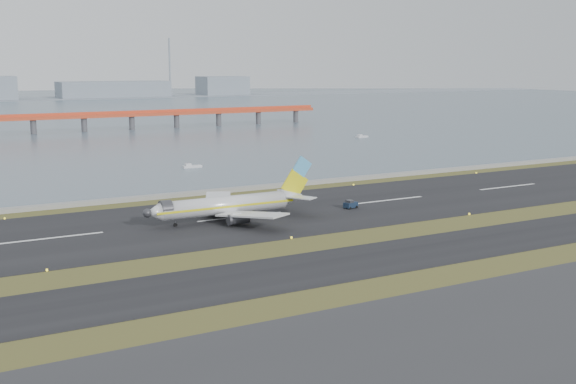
# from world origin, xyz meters

# --- Properties ---
(ground) EXTENTS (1000.00, 1000.00, 0.00)m
(ground) POSITION_xyz_m (0.00, 0.00, 0.00)
(ground) COLOR #394719
(ground) RESTS_ON ground
(apron_strip) EXTENTS (1000.00, 50.00, 0.10)m
(apron_strip) POSITION_xyz_m (0.00, -55.00, 0.05)
(apron_strip) COLOR #2E2E30
(apron_strip) RESTS_ON ground
(taxiway_strip) EXTENTS (1000.00, 18.00, 0.10)m
(taxiway_strip) POSITION_xyz_m (0.00, -12.00, 0.05)
(taxiway_strip) COLOR black
(taxiway_strip) RESTS_ON ground
(runway_strip) EXTENTS (1000.00, 45.00, 0.10)m
(runway_strip) POSITION_xyz_m (0.00, 30.00, 0.05)
(runway_strip) COLOR black
(runway_strip) RESTS_ON ground
(seawall) EXTENTS (1000.00, 2.50, 1.00)m
(seawall) POSITION_xyz_m (0.00, 60.00, 0.50)
(seawall) COLOR gray
(seawall) RESTS_ON ground
(red_pier) EXTENTS (260.00, 5.00, 10.20)m
(red_pier) POSITION_xyz_m (20.00, 250.00, 7.28)
(red_pier) COLOR #C24021
(red_pier) RESTS_ON ground
(airliner) EXTENTS (38.52, 32.89, 12.80)m
(airliner) POSITION_xyz_m (-3.22, 27.77, 3.46)
(airliner) COLOR silver
(airliner) RESTS_ON ground
(pushback_tug) EXTENTS (3.53, 2.53, 2.05)m
(pushback_tug) POSITION_xyz_m (26.15, 26.19, 0.99)
(pushback_tug) COLOR #142237
(pushback_tug) RESTS_ON ground
(workboat_near) EXTENTS (6.22, 2.17, 1.49)m
(workboat_near) POSITION_xyz_m (19.12, 106.47, 0.47)
(workboat_near) COLOR silver
(workboat_near) RESTS_ON ground
(workboat_far) EXTENTS (6.96, 3.71, 1.61)m
(workboat_far) POSITION_xyz_m (122.38, 159.40, 0.51)
(workboat_far) COLOR silver
(workboat_far) RESTS_ON ground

